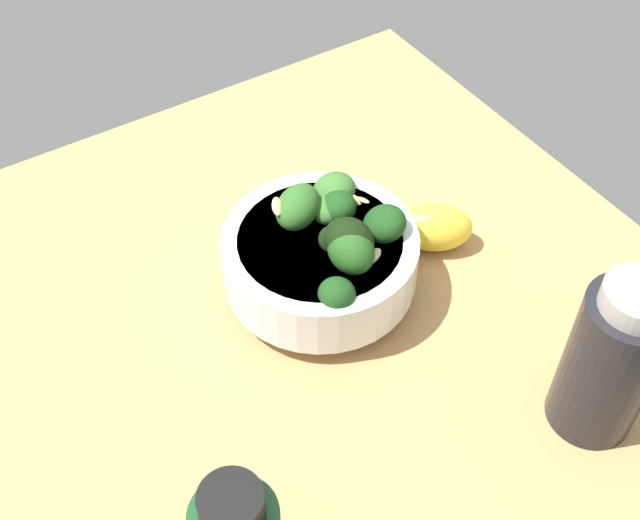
% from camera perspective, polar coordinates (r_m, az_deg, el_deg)
% --- Properties ---
extents(ground_plane, '(0.67, 0.67, 0.04)m').
position_cam_1_polar(ground_plane, '(0.76, -0.98, -4.21)').
color(ground_plane, tan).
extents(bowl_of_broccoli, '(0.17, 0.17, 0.11)m').
position_cam_1_polar(bowl_of_broccoli, '(0.72, 0.25, 0.46)').
color(bowl_of_broccoli, white).
rests_on(bowl_of_broccoli, ground_plane).
extents(lemon_wedge, '(0.08, 0.08, 0.05)m').
position_cam_1_polar(lemon_wedge, '(0.78, 7.92, 2.32)').
color(lemon_wedge, yellow).
rests_on(lemon_wedge, ground_plane).
extents(bottle_short, '(0.07, 0.07, 0.16)m').
position_cam_1_polar(bottle_short, '(0.65, 19.70, -6.62)').
color(bottle_short, black).
rests_on(bottle_short, ground_plane).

